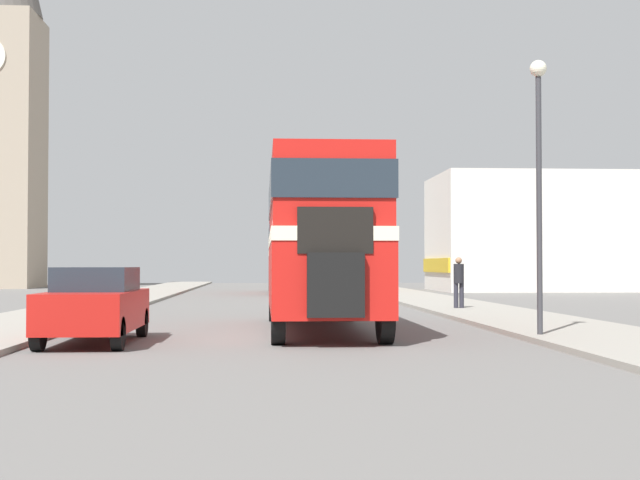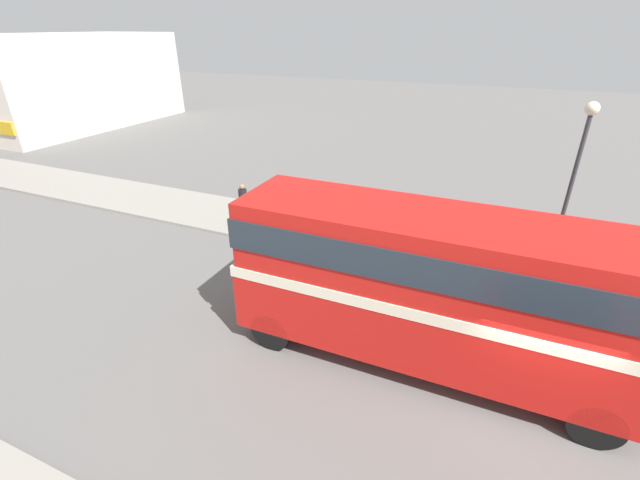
% 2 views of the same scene
% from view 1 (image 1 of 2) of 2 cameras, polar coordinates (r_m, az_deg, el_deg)
% --- Properties ---
extents(ground_plane, '(120.00, 120.00, 0.00)m').
position_cam_1_polar(ground_plane, '(19.15, -2.28, -6.38)').
color(ground_plane, slate).
extents(sidewalk_right, '(3.50, 120.00, 0.12)m').
position_cam_1_polar(sidewalk_right, '(20.45, 17.09, -5.84)').
color(sidewalk_right, gray).
rests_on(sidewalk_right, ground_plane).
extents(double_decker_bus, '(2.46, 9.53, 4.03)m').
position_cam_1_polar(double_decker_bus, '(21.65, 0.00, 0.55)').
color(double_decker_bus, red).
rests_on(double_decker_bus, ground_plane).
extents(bus_distant, '(2.49, 9.85, 4.17)m').
position_cam_1_polar(bus_distant, '(50.38, -1.87, -0.59)').
color(bus_distant, '#B2140F').
rests_on(bus_distant, ground_plane).
extents(car_parked_near, '(1.66, 4.17, 1.55)m').
position_cam_1_polar(car_parked_near, '(18.74, -14.18, -4.01)').
color(car_parked_near, red).
rests_on(car_parked_near, ground_plane).
extents(pedestrian_walking, '(0.35, 0.35, 1.74)m').
position_cam_1_polar(pedestrian_walking, '(30.93, 8.87, -2.50)').
color(pedestrian_walking, '#282833').
rests_on(pedestrian_walking, sidewalk_right).
extents(street_lamp, '(0.36, 0.36, 5.86)m').
position_cam_1_polar(street_lamp, '(19.65, 13.83, 5.35)').
color(street_lamp, '#38383D').
rests_on(street_lamp, sidewalk_right).
extents(shop_building_block, '(16.76, 8.43, 7.16)m').
position_cam_1_polar(shop_building_block, '(57.75, 15.60, 0.42)').
color(shop_building_block, silver).
rests_on(shop_building_block, ground_plane).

